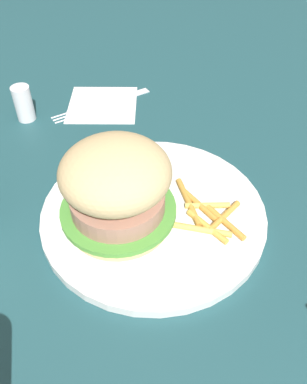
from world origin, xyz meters
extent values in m
plane|color=#1E474C|center=(0.00, 0.00, 0.00)|extent=(1.60, 1.60, 0.00)
cylinder|color=white|center=(-0.02, 0.01, 0.01)|extent=(0.27, 0.27, 0.01)
cylinder|color=tan|center=(-0.03, 0.05, 0.02)|extent=(0.12, 0.12, 0.01)
cylinder|color=#4C9338|center=(-0.03, 0.05, 0.03)|extent=(0.13, 0.13, 0.01)
cylinder|color=tan|center=(-0.03, 0.05, 0.04)|extent=(0.11, 0.11, 0.02)
ellipsoid|color=tan|center=(-0.03, 0.05, 0.09)|extent=(0.12, 0.12, 0.06)
cylinder|color=gold|center=(-0.05, -0.07, 0.02)|extent=(0.05, 0.04, 0.01)
cylinder|color=#E5B251|center=(-0.02, -0.05, 0.02)|extent=(0.01, 0.05, 0.01)
cylinder|color=#E5B251|center=(-0.06, -0.03, 0.02)|extent=(0.03, 0.08, 0.01)
cylinder|color=gold|center=(-0.04, -0.07, 0.02)|extent=(0.05, 0.05, 0.01)
cylinder|color=gold|center=(-0.02, -0.04, 0.02)|extent=(0.05, 0.04, 0.01)
cylinder|color=gold|center=(-0.05, -0.05, 0.02)|extent=(0.05, 0.04, 0.01)
cylinder|color=gold|center=(-0.01, -0.03, 0.02)|extent=(0.08, 0.02, 0.01)
cube|color=white|center=(0.23, 0.08, 0.00)|extent=(0.12, 0.12, 0.00)
cube|color=silver|center=(0.25, 0.06, 0.00)|extent=(0.07, 0.10, 0.00)
cube|color=silver|center=(0.21, 0.12, 0.00)|extent=(0.04, 0.04, 0.00)
cylinder|color=silver|center=(0.20, 0.15, 0.00)|extent=(0.02, 0.03, 0.00)
cylinder|color=silver|center=(0.19, 0.15, 0.00)|extent=(0.02, 0.03, 0.00)
cylinder|color=silver|center=(0.19, 0.14, 0.00)|extent=(0.02, 0.03, 0.00)
cylinder|color=white|center=(0.20, 0.20, 0.03)|extent=(0.03, 0.03, 0.06)
camera|label=1|loc=(-0.35, 0.03, 0.36)|focal=37.87mm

